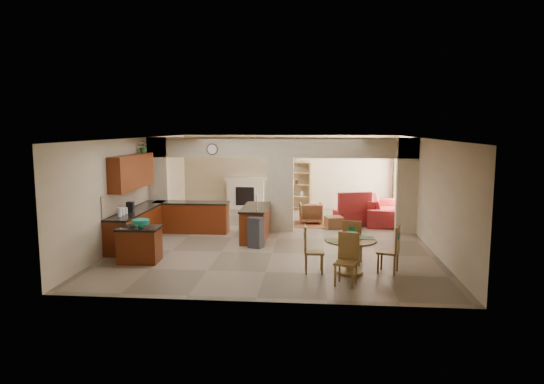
# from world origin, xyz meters

# --- Properties ---
(floor) EXTENTS (10.00, 10.00, 0.00)m
(floor) POSITION_xyz_m (0.00, 0.00, 0.00)
(floor) COLOR #7C6A56
(floor) RESTS_ON ground
(ceiling) EXTENTS (10.00, 10.00, 0.00)m
(ceiling) POSITION_xyz_m (0.00, 0.00, 2.80)
(ceiling) COLOR white
(ceiling) RESTS_ON wall_back
(wall_back) EXTENTS (8.00, 0.00, 8.00)m
(wall_back) POSITION_xyz_m (0.00, 5.00, 1.40)
(wall_back) COLOR beige
(wall_back) RESTS_ON floor
(wall_front) EXTENTS (8.00, 0.00, 8.00)m
(wall_front) POSITION_xyz_m (0.00, -5.00, 1.40)
(wall_front) COLOR beige
(wall_front) RESTS_ON floor
(wall_left) EXTENTS (0.00, 10.00, 10.00)m
(wall_left) POSITION_xyz_m (-4.00, 0.00, 1.40)
(wall_left) COLOR beige
(wall_left) RESTS_ON floor
(wall_right) EXTENTS (0.00, 10.00, 10.00)m
(wall_right) POSITION_xyz_m (4.00, 0.00, 1.40)
(wall_right) COLOR beige
(wall_right) RESTS_ON floor
(partition_left_pier) EXTENTS (0.60, 0.25, 2.80)m
(partition_left_pier) POSITION_xyz_m (-3.70, 1.00, 1.40)
(partition_left_pier) COLOR beige
(partition_left_pier) RESTS_ON floor
(partition_center_pier) EXTENTS (0.80, 0.25, 2.20)m
(partition_center_pier) POSITION_xyz_m (0.00, 1.00, 1.10)
(partition_center_pier) COLOR beige
(partition_center_pier) RESTS_ON floor
(partition_right_pier) EXTENTS (0.60, 0.25, 2.80)m
(partition_right_pier) POSITION_xyz_m (3.70, 1.00, 1.40)
(partition_right_pier) COLOR beige
(partition_right_pier) RESTS_ON floor
(partition_header) EXTENTS (8.00, 0.25, 0.60)m
(partition_header) POSITION_xyz_m (0.00, 1.00, 2.50)
(partition_header) COLOR beige
(partition_header) RESTS_ON partition_center_pier
(kitchen_counter) EXTENTS (2.52, 3.29, 1.48)m
(kitchen_counter) POSITION_xyz_m (-3.26, -0.25, 0.46)
(kitchen_counter) COLOR #491B08
(kitchen_counter) RESTS_ON floor
(upper_cabinets) EXTENTS (0.35, 2.40, 0.90)m
(upper_cabinets) POSITION_xyz_m (-3.82, -0.80, 1.92)
(upper_cabinets) COLOR #491B08
(upper_cabinets) RESTS_ON wall_left
(peninsula) EXTENTS (0.70, 1.85, 0.91)m
(peninsula) POSITION_xyz_m (-0.60, -0.11, 0.46)
(peninsula) COLOR #491B08
(peninsula) RESTS_ON floor
(wall_clock) EXTENTS (0.34, 0.03, 0.34)m
(wall_clock) POSITION_xyz_m (-2.00, 0.85, 2.45)
(wall_clock) COLOR #50301A
(wall_clock) RESTS_ON partition_header
(rug) EXTENTS (1.60, 1.30, 0.01)m
(rug) POSITION_xyz_m (1.20, 2.10, 0.01)
(rug) COLOR brown
(rug) RESTS_ON floor
(fireplace) EXTENTS (1.60, 0.35, 1.20)m
(fireplace) POSITION_xyz_m (-1.60, 4.83, 0.61)
(fireplace) COLOR beige
(fireplace) RESTS_ON floor
(shelving_unit) EXTENTS (1.00, 0.32, 1.80)m
(shelving_unit) POSITION_xyz_m (0.35, 4.82, 0.90)
(shelving_unit) COLOR olive
(shelving_unit) RESTS_ON floor
(window_a) EXTENTS (0.02, 0.90, 1.90)m
(window_a) POSITION_xyz_m (3.97, 2.30, 1.20)
(window_a) COLOR white
(window_a) RESTS_ON wall_right
(window_b) EXTENTS (0.02, 0.90, 1.90)m
(window_b) POSITION_xyz_m (3.97, 4.00, 1.20)
(window_b) COLOR white
(window_b) RESTS_ON wall_right
(glazed_door) EXTENTS (0.02, 0.70, 2.10)m
(glazed_door) POSITION_xyz_m (3.97, 3.15, 1.05)
(glazed_door) COLOR white
(glazed_door) RESTS_ON wall_right
(drape_a_left) EXTENTS (0.10, 0.28, 2.30)m
(drape_a_left) POSITION_xyz_m (3.93, 1.70, 1.20)
(drape_a_left) COLOR #3F2219
(drape_a_left) RESTS_ON wall_right
(drape_a_right) EXTENTS (0.10, 0.28, 2.30)m
(drape_a_right) POSITION_xyz_m (3.93, 2.90, 1.20)
(drape_a_right) COLOR #3F2219
(drape_a_right) RESTS_ON wall_right
(drape_b_left) EXTENTS (0.10, 0.28, 2.30)m
(drape_b_left) POSITION_xyz_m (3.93, 3.40, 1.20)
(drape_b_left) COLOR #3F2219
(drape_b_left) RESTS_ON wall_right
(drape_b_right) EXTENTS (0.10, 0.28, 2.30)m
(drape_b_right) POSITION_xyz_m (3.93, 4.60, 1.20)
(drape_b_right) COLOR #3F2219
(drape_b_right) RESTS_ON wall_right
(ceiling_fan) EXTENTS (1.00, 1.00, 0.10)m
(ceiling_fan) POSITION_xyz_m (1.50, 3.00, 2.56)
(ceiling_fan) COLOR white
(ceiling_fan) RESTS_ON ceiling
(kitchen_island) EXTENTS (0.97, 0.71, 0.82)m
(kitchen_island) POSITION_xyz_m (-2.98, -2.67, 0.41)
(kitchen_island) COLOR #491B08
(kitchen_island) RESTS_ON floor
(teal_bowl) EXTENTS (0.39, 0.39, 0.18)m
(teal_bowl) POSITION_xyz_m (-2.93, -2.69, 0.91)
(teal_bowl) COLOR #13886D
(teal_bowl) RESTS_ON kitchen_island
(trash_can) EXTENTS (0.43, 0.40, 0.74)m
(trash_can) POSITION_xyz_m (-0.47, -1.10, 0.37)
(trash_can) COLOR #2E2E31
(trash_can) RESTS_ON floor
(dining_table) EXTENTS (1.10, 1.10, 0.75)m
(dining_table) POSITION_xyz_m (1.80, -3.14, 0.50)
(dining_table) COLOR olive
(dining_table) RESTS_ON floor
(fruit_bowl) EXTENTS (0.28, 0.28, 0.15)m
(fruit_bowl) POSITION_xyz_m (1.81, -3.06, 0.82)
(fruit_bowl) COLOR #66B627
(fruit_bowl) RESTS_ON dining_table
(sofa) EXTENTS (2.88, 1.33, 0.82)m
(sofa) POSITION_xyz_m (3.30, 2.82, 0.41)
(sofa) COLOR maroon
(sofa) RESTS_ON floor
(chaise) EXTENTS (1.32, 1.20, 0.44)m
(chaise) POSITION_xyz_m (2.29, 2.15, 0.22)
(chaise) COLOR maroon
(chaise) RESTS_ON floor
(armchair) EXTENTS (0.78, 0.80, 0.66)m
(armchair) POSITION_xyz_m (0.91, 2.29, 0.33)
(armchair) COLOR maroon
(armchair) RESTS_ON floor
(ottoman) EXTENTS (0.61, 0.61, 0.36)m
(ottoman) POSITION_xyz_m (1.64, 1.52, 0.18)
(ottoman) COLOR maroon
(ottoman) RESTS_ON floor
(plant) EXTENTS (0.35, 0.32, 0.34)m
(plant) POSITION_xyz_m (-3.82, 0.11, 2.54)
(plant) COLOR #155118
(plant) RESTS_ON upper_cabinets
(chair_north) EXTENTS (0.51, 0.51, 1.02)m
(chair_north) POSITION_xyz_m (1.90, -2.43, 0.55)
(chair_north) COLOR olive
(chair_north) RESTS_ON floor
(chair_east) EXTENTS (0.53, 0.53, 1.02)m
(chair_east) POSITION_xyz_m (2.70, -3.03, 0.55)
(chair_east) COLOR olive
(chair_east) RESTS_ON floor
(chair_south) EXTENTS (0.53, 0.53, 1.02)m
(chair_south) POSITION_xyz_m (1.69, -3.84, 0.55)
(chair_south) COLOR olive
(chair_south) RESTS_ON floor
(chair_west) EXTENTS (0.44, 0.44, 1.02)m
(chair_west) POSITION_xyz_m (0.95, -3.14, 0.55)
(chair_west) COLOR olive
(chair_west) RESTS_ON floor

